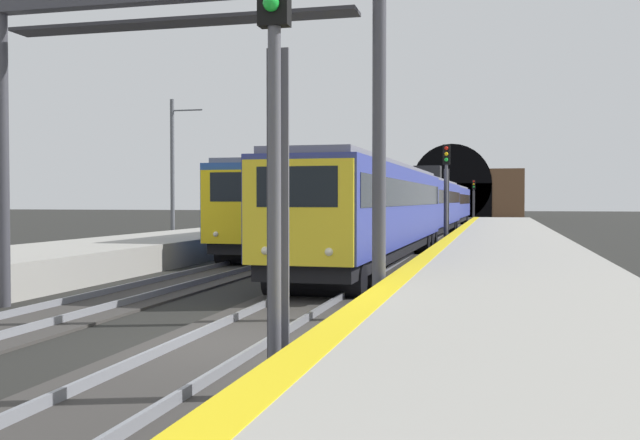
{
  "coord_description": "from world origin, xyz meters",
  "views": [
    {
      "loc": [
        -11.69,
        -4.44,
        2.5
      ],
      "look_at": [
        8.0,
        0.4,
        1.95
      ],
      "focal_mm": 40.75,
      "sensor_mm": 36.0,
      "label": 1
    }
  ],
  "objects_px": {
    "railway_signal_near": "(275,126)",
    "catenary_mast_near": "(173,172)",
    "train_main_approaching": "(427,205)",
    "railway_signal_far": "(474,196)",
    "railway_signal_mid": "(446,186)",
    "train_adjacent_platform": "(350,203)",
    "overhead_signal_gantry": "(178,65)"
  },
  "relations": [
    {
      "from": "train_adjacent_platform",
      "to": "railway_signal_near",
      "type": "distance_m",
      "value": 37.46
    },
    {
      "from": "railway_signal_far",
      "to": "overhead_signal_gantry",
      "type": "relative_size",
      "value": 0.52
    },
    {
      "from": "train_main_approaching",
      "to": "overhead_signal_gantry",
      "type": "relative_size",
      "value": 6.75
    },
    {
      "from": "railway_signal_mid",
      "to": "overhead_signal_gantry",
      "type": "height_order",
      "value": "overhead_signal_gantry"
    },
    {
      "from": "train_main_approaching",
      "to": "train_adjacent_platform",
      "type": "relative_size",
      "value": 1.49
    },
    {
      "from": "railway_signal_near",
      "to": "catenary_mast_near",
      "type": "distance_m",
      "value": 30.45
    },
    {
      "from": "train_adjacent_platform",
      "to": "railway_signal_far",
      "type": "height_order",
      "value": "railway_signal_far"
    },
    {
      "from": "catenary_mast_near",
      "to": "railway_signal_far",
      "type": "bearing_deg",
      "value": -16.65
    },
    {
      "from": "overhead_signal_gantry",
      "to": "catenary_mast_near",
      "type": "xyz_separation_m",
      "value": [
        20.78,
        9.95,
        -1.45
      ]
    },
    {
      "from": "railway_signal_far",
      "to": "catenary_mast_near",
      "type": "distance_m",
      "value": 49.23
    },
    {
      "from": "railway_signal_mid",
      "to": "catenary_mast_near",
      "type": "height_order",
      "value": "catenary_mast_near"
    },
    {
      "from": "train_main_approaching",
      "to": "railway_signal_mid",
      "type": "relative_size",
      "value": 11.39
    },
    {
      "from": "railway_signal_far",
      "to": "overhead_signal_gantry",
      "type": "height_order",
      "value": "overhead_signal_gantry"
    },
    {
      "from": "train_main_approaching",
      "to": "railway_signal_mid",
      "type": "distance_m",
      "value": 8.75
    },
    {
      "from": "train_main_approaching",
      "to": "overhead_signal_gantry",
      "type": "distance_m",
      "value": 32.74
    },
    {
      "from": "train_main_approaching",
      "to": "overhead_signal_gantry",
      "type": "height_order",
      "value": "overhead_signal_gantry"
    },
    {
      "from": "train_adjacent_platform",
      "to": "railway_signal_far",
      "type": "bearing_deg",
      "value": 169.97
    },
    {
      "from": "train_main_approaching",
      "to": "railway_signal_far",
      "type": "relative_size",
      "value": 12.92
    },
    {
      "from": "overhead_signal_gantry",
      "to": "train_adjacent_platform",
      "type": "bearing_deg",
      "value": 4.41
    },
    {
      "from": "train_adjacent_platform",
      "to": "catenary_mast_near",
      "type": "distance_m",
      "value": 12.58
    },
    {
      "from": "train_main_approaching",
      "to": "overhead_signal_gantry",
      "type": "bearing_deg",
      "value": -3.4
    },
    {
      "from": "catenary_mast_near",
      "to": "train_main_approaching",
      "type": "bearing_deg",
      "value": -46.42
    },
    {
      "from": "railway_signal_far",
      "to": "catenary_mast_near",
      "type": "bearing_deg",
      "value": -16.65
    },
    {
      "from": "train_adjacent_platform",
      "to": "railway_signal_far",
      "type": "relative_size",
      "value": 8.68
    },
    {
      "from": "railway_signal_near",
      "to": "railway_signal_mid",
      "type": "height_order",
      "value": "railway_signal_near"
    },
    {
      "from": "railway_signal_mid",
      "to": "overhead_signal_gantry",
      "type": "xyz_separation_m",
      "value": [
        -24.0,
        4.15,
        2.18
      ]
    },
    {
      "from": "train_adjacent_platform",
      "to": "train_main_approaching",
      "type": "bearing_deg",
      "value": 110.97
    },
    {
      "from": "train_adjacent_platform",
      "to": "catenary_mast_near",
      "type": "height_order",
      "value": "catenary_mast_near"
    },
    {
      "from": "railway_signal_near",
      "to": "railway_signal_far",
      "type": "relative_size",
      "value": 1.18
    },
    {
      "from": "railway_signal_mid",
      "to": "catenary_mast_near",
      "type": "relative_size",
      "value": 0.69
    },
    {
      "from": "railway_signal_mid",
      "to": "train_adjacent_platform",
      "type": "bearing_deg",
      "value": -135.68
    },
    {
      "from": "overhead_signal_gantry",
      "to": "catenary_mast_near",
      "type": "distance_m",
      "value": 23.09
    }
  ]
}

